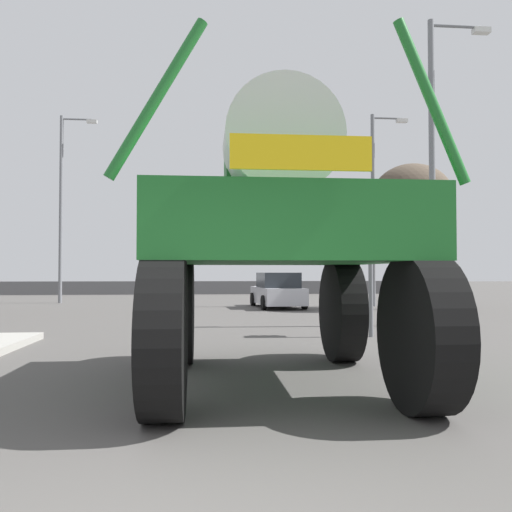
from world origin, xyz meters
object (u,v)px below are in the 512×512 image
(oversize_sprayer, at_px, (275,242))
(traffic_signal_near_right, at_px, (368,239))
(streetlight_near_right, at_px, (436,156))
(bare_tree_right, at_px, (412,199))
(sedan_ahead, at_px, (278,291))
(streetlight_far_left, at_px, (63,200))
(streetlight_far_right, at_px, (375,200))

(oversize_sprayer, height_order, traffic_signal_near_right, oversize_sprayer)
(streetlight_near_right, relative_size, bare_tree_right, 1.48)
(sedan_ahead, bearing_deg, streetlight_far_left, 62.35)
(streetlight_far_right, distance_m, bare_tree_right, 2.28)
(streetlight_near_right, distance_m, streetlight_far_left, 18.61)
(streetlight_near_right, bearing_deg, traffic_signal_near_right, -141.03)
(traffic_signal_near_right, xyz_separation_m, streetlight_near_right, (2.74, 2.22, 2.57))
(traffic_signal_near_right, height_order, streetlight_near_right, streetlight_near_right)
(sedan_ahead, bearing_deg, streetlight_near_right, -160.51)
(oversize_sprayer, distance_m, bare_tree_right, 16.18)
(streetlight_far_left, bearing_deg, streetlight_far_right, -14.64)
(streetlight_far_left, xyz_separation_m, streetlight_far_right, (14.77, -3.86, -0.34))
(sedan_ahead, relative_size, streetlight_far_right, 0.48)
(sedan_ahead, relative_size, bare_tree_right, 0.70)
(traffic_signal_near_right, bearing_deg, streetlight_near_right, 38.97)
(streetlight_far_left, xyz_separation_m, bare_tree_right, (15.64, -5.95, -0.54))
(streetlight_far_right, bearing_deg, oversize_sprayer, -112.59)
(oversize_sprayer, xyz_separation_m, bare_tree_right, (7.59, 14.04, 2.62))
(streetlight_far_left, bearing_deg, oversize_sprayer, -68.06)
(traffic_signal_near_right, bearing_deg, streetlight_far_left, 126.90)
(sedan_ahead, relative_size, streetlight_near_right, 0.47)
(sedan_ahead, height_order, traffic_signal_near_right, traffic_signal_near_right)
(traffic_signal_near_right, bearing_deg, bare_tree_right, 62.31)
(oversize_sprayer, xyz_separation_m, streetlight_far_right, (6.72, 16.14, 2.81))
(oversize_sprayer, relative_size, streetlight_far_left, 0.56)
(sedan_ahead, bearing_deg, streetlight_far_right, -87.61)
(oversize_sprayer, xyz_separation_m, traffic_signal_near_right, (2.99, 5.29, 0.38))
(streetlight_near_right, xyz_separation_m, streetlight_far_left, (-13.78, 12.50, 0.21))
(bare_tree_right, bearing_deg, streetlight_far_left, 159.16)
(bare_tree_right, bearing_deg, traffic_signal_near_right, -117.69)
(streetlight_far_left, relative_size, bare_tree_right, 1.55)
(oversize_sprayer, bearing_deg, traffic_signal_near_right, -29.38)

